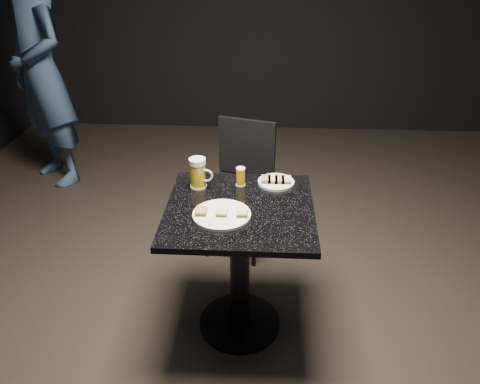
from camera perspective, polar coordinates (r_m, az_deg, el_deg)
name	(u,v)px	position (r m, az deg, el deg)	size (l,w,h in m)	color
floor	(240,324)	(2.67, -0.02, -15.79)	(6.00, 6.00, 0.00)	black
plate_large	(222,215)	(2.14, -2.24, -2.79)	(0.27, 0.27, 0.01)	white
plate_small	(276,182)	(2.42, 4.42, 1.19)	(0.19, 0.19, 0.01)	white
patron	(41,72)	(4.11, -23.11, 13.28)	(0.68, 0.44, 1.85)	navy
table	(240,249)	(2.34, -0.03, -6.93)	(0.70, 0.70, 0.75)	black
beer_mug	(198,173)	(2.36, -5.10, 2.31)	(0.12, 0.09, 0.16)	silver
beer_tumbler	(241,177)	(2.38, 0.07, 1.88)	(0.05, 0.05, 0.10)	silver
chair	(241,178)	(3.02, 0.16, 1.68)	(0.47, 0.47, 0.86)	black
canapes_on_plate_large	(222,212)	(2.13, -2.25, -2.41)	(0.24, 0.07, 0.02)	#4C3521
canapes_on_plate_small	(276,179)	(2.41, 4.44, 1.54)	(0.15, 0.07, 0.02)	#4C3521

